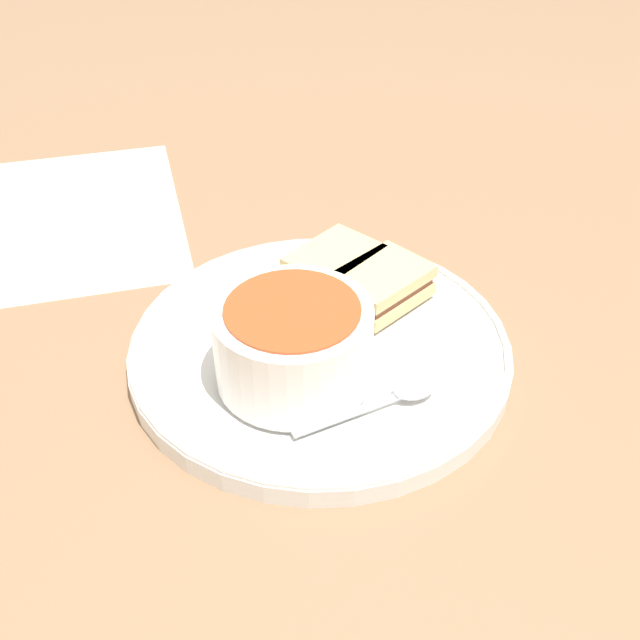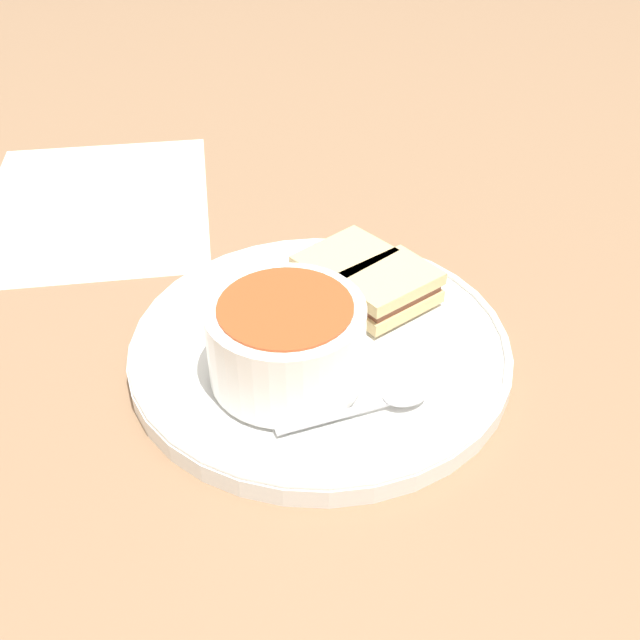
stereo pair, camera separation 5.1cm
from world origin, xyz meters
name	(u,v)px [view 2 (the right image)]	position (x,y,z in m)	size (l,w,h in m)	color
ground_plane	(320,357)	(0.00, 0.00, 0.00)	(2.40, 2.40, 0.00)	#8E6B4C
plate	(320,347)	(0.00, 0.00, 0.01)	(0.31, 0.31, 0.02)	white
soup_bowl	(286,341)	(-0.03, -0.04, 0.05)	(0.12, 0.12, 0.06)	white
spoon	(394,398)	(0.05, -0.08, 0.02)	(0.11, 0.05, 0.01)	silver
sandwich_half_near	(389,289)	(0.06, 0.04, 0.04)	(0.10, 0.09, 0.03)	#DBBC7F
sandwich_half_far	(344,267)	(0.02, 0.08, 0.04)	(0.10, 0.09, 0.03)	#DBBC7F
menu_sheet	(96,204)	(-0.23, 0.26, 0.00)	(0.27, 0.33, 0.00)	white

